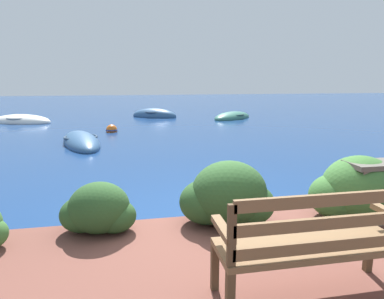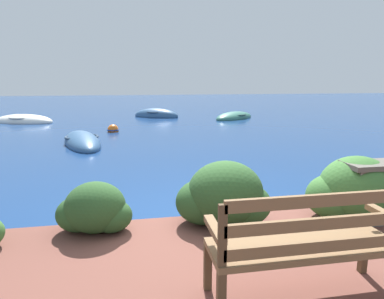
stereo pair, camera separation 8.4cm
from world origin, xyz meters
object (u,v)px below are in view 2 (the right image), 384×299
Objects in this scene: park_bench at (307,242)px; rowboat_outer at (156,116)px; mooring_buoy at (113,130)px; rowboat_mid at (234,117)px; rowboat_nearest at (82,142)px; rowboat_far at (24,121)px.

park_bench is 15.67m from rowboat_outer.
rowboat_mid is at bearing 30.60° from mooring_buoy.
park_bench is 0.45× the size of rowboat_nearest.
park_bench is 0.54× the size of rowboat_mid.
rowboat_outer is 5.83× the size of mooring_buoy.
rowboat_outer reaches higher than rowboat_far.
park_bench is at bearing 134.74° from rowboat_far.
rowboat_outer is (0.09, 15.65, -0.64)m from park_bench.
rowboat_outer is (2.84, 7.18, 0.02)m from rowboat_nearest.
rowboat_mid is (3.88, 14.25, -0.65)m from park_bench.
park_bench is 0.49× the size of rowboat_far.
rowboat_far is at bearing 138.74° from rowboat_mid.
rowboat_outer is (-3.79, 1.40, 0.01)m from rowboat_mid.
rowboat_nearest is 8.79m from rowboat_mid.
rowboat_far is 1.18× the size of rowboat_outer.
rowboat_nearest reaches higher than mooring_buoy.
park_bench reaches higher than rowboat_outer.
rowboat_far is (-9.93, 0.19, 0.00)m from rowboat_mid.
rowboat_far is 5.49m from mooring_buoy.
rowboat_outer is at bearing 88.00° from park_bench.
rowboat_nearest is 7.72m from rowboat_outer.
rowboat_mid is 1.06× the size of rowboat_outer.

